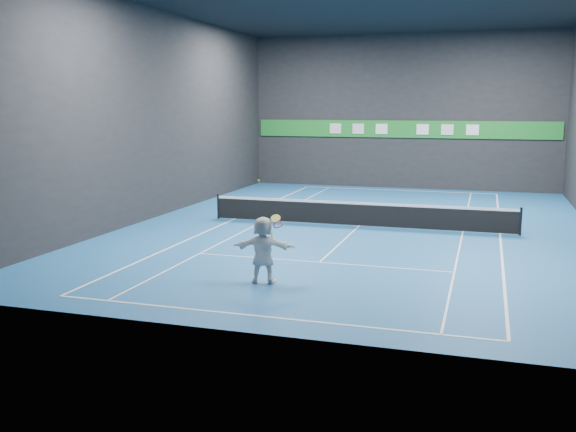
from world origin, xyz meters
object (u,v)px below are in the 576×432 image
(tennis_net, at_px, (359,213))
(tennis_racket, at_px, (277,225))
(player, at_px, (263,250))
(tennis_ball, at_px, (258,181))

(tennis_net, bearing_deg, tennis_racket, -93.24)
(player, bearing_deg, tennis_racket, 177.43)
(tennis_ball, bearing_deg, player, -49.44)
(player, bearing_deg, tennis_net, -105.15)
(player, xyz_separation_m, tennis_net, (0.91, 9.13, -0.40))
(player, relative_size, tennis_net, 0.15)
(tennis_ball, distance_m, tennis_racket, 1.34)
(tennis_ball, height_order, tennis_net, tennis_ball)
(player, xyz_separation_m, tennis_ball, (-0.21, 0.25, 1.88))
(player, relative_size, tennis_racket, 2.40)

